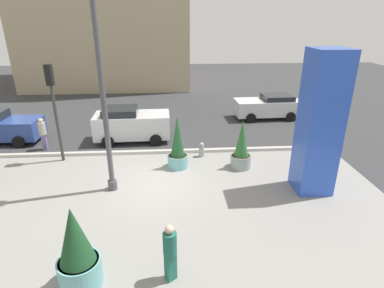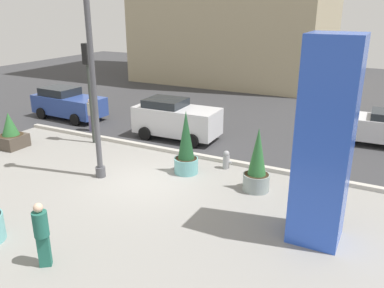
{
  "view_description": "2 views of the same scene",
  "coord_description": "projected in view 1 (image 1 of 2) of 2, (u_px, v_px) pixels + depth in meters",
  "views": [
    {
      "loc": [
        0.75,
        -11.65,
        6.55
      ],
      "look_at": [
        1.51,
        -0.21,
        1.83
      ],
      "focal_mm": 29.62,
      "sensor_mm": 36.0,
      "label": 1
    },
    {
      "loc": [
        7.61,
        -10.81,
        6.08
      ],
      "look_at": [
        1.81,
        0.34,
        1.66
      ],
      "focal_mm": 36.9,
      "sensor_mm": 36.0,
      "label": 2
    }
  ],
  "objects": [
    {
      "name": "pedestrian_on_sidewalk",
      "position": [
        170.0,
        250.0,
        8.08
      ],
      "size": [
        0.5,
        0.5,
        1.72
      ],
      "color": "#236656",
      "rests_on": "ground_plane"
    },
    {
      "name": "lamp_post",
      "position": [
        103.0,
        97.0,
        11.33
      ],
      "size": [
        0.44,
        0.44,
        7.8
      ],
      "color": "#4C4C51",
      "rests_on": "ground_plane"
    },
    {
      "name": "potted_plant_by_pillar",
      "position": [
        178.0,
        147.0,
        14.23
      ],
      "size": [
        0.91,
        0.91,
        2.46
      ],
      "color": "#6BB2B2",
      "rests_on": "ground_plane"
    },
    {
      "name": "curb_strip",
      "position": [
        158.0,
        152.0,
        16.05
      ],
      "size": [
        18.0,
        0.24,
        0.16
      ],
      "primitive_type": "cube",
      "color": "#B7B2A8",
      "rests_on": "ground_plane"
    },
    {
      "name": "potted_plant_near_left",
      "position": [
        241.0,
        149.0,
        14.24
      ],
      "size": [
        0.92,
        0.92,
        2.27
      ],
      "color": "gray",
      "rests_on": "ground_plane"
    },
    {
      "name": "potted_plant_curbside",
      "position": [
        77.0,
        251.0,
        7.92
      ],
      "size": [
        1.1,
        1.1,
        2.32
      ],
      "color": "#6BB2B2",
      "rests_on": "ground_plane"
    },
    {
      "name": "plaza_pavement",
      "position": [
        153.0,
        211.0,
        11.35
      ],
      "size": [
        18.0,
        10.0,
        0.02
      ],
      "primitive_type": "cube",
      "color": "gray",
      "rests_on": "ground_plane"
    },
    {
      "name": "ground_plane",
      "position": [
        159.0,
        146.0,
        16.89
      ],
      "size": [
        60.0,
        60.0,
        0.0
      ],
      "primitive_type": "plane",
      "color": "#38383A"
    },
    {
      "name": "fire_hydrant",
      "position": [
        202.0,
        150.0,
        15.56
      ],
      "size": [
        0.36,
        0.26,
        0.75
      ],
      "color": "#99999E",
      "rests_on": "ground_plane"
    },
    {
      "name": "traffic_light_far_side",
      "position": [
        53.0,
        98.0,
        14.14
      ],
      "size": [
        0.28,
        0.42,
        4.55
      ],
      "color": "#333833",
      "rests_on": "ground_plane"
    },
    {
      "name": "car_curb_west",
      "position": [
        268.0,
        106.0,
        21.21
      ],
      "size": [
        4.36,
        2.1,
        1.58
      ],
      "color": "silver",
      "rests_on": "ground_plane"
    },
    {
      "name": "art_pillar_blue",
      "position": [
        320.0,
        124.0,
        11.78
      ],
      "size": [
        1.33,
        1.33,
        5.49
      ],
      "primitive_type": "cube",
      "color": "blue",
      "rests_on": "ground_plane"
    },
    {
      "name": "pedestrian_by_curb",
      "position": [
        43.0,
        132.0,
        16.18
      ],
      "size": [
        0.4,
        0.4,
        1.7
      ],
      "color": "slate",
      "rests_on": "ground_plane"
    },
    {
      "name": "car_far_lane",
      "position": [
        131.0,
        124.0,
        17.35
      ],
      "size": [
        4.09,
        2.1,
        1.89
      ],
      "color": "silver",
      "rests_on": "ground_plane"
    }
  ]
}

